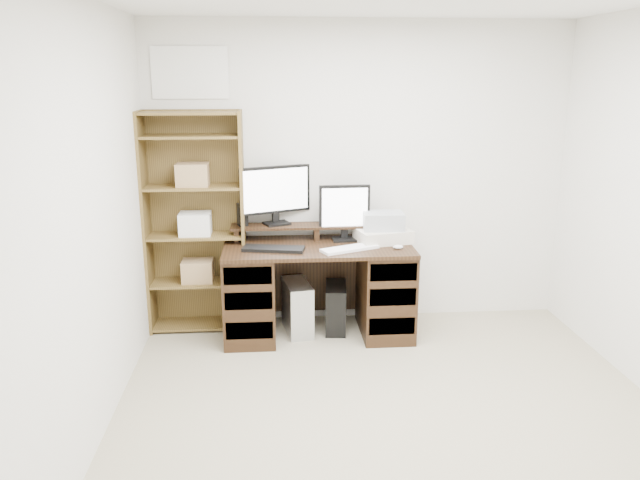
{
  "coord_description": "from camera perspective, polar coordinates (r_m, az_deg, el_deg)",
  "views": [
    {
      "loc": [
        -0.72,
        -3.13,
        2.08
      ],
      "look_at": [
        -0.37,
        1.43,
        0.85
      ],
      "focal_mm": 35.0,
      "sensor_mm": 36.0,
      "label": 1
    }
  ],
  "objects": [
    {
      "name": "basket",
      "position": [
        5.06,
        5.81,
        1.76
      ],
      "size": [
        0.33,
        0.24,
        0.14
      ],
      "primitive_type": "cube",
      "rotation": [
        0.0,
        0.0,
        -0.04
      ],
      "color": "#A3A9AE",
      "rests_on": "printer"
    },
    {
      "name": "desk",
      "position": [
        5.08,
        -0.18,
        -4.4
      ],
      "size": [
        1.5,
        0.7,
        0.75
      ],
      "color": "black",
      "rests_on": "ground"
    },
    {
      "name": "keyboard_black",
      "position": [
        4.83,
        -4.27,
        -0.81
      ],
      "size": [
        0.49,
        0.25,
        0.03
      ],
      "primitive_type": "cube",
      "rotation": [
        0.0,
        0.0,
        -0.19
      ],
      "color": "black",
      "rests_on": "desk"
    },
    {
      "name": "monitor_small",
      "position": [
        5.08,
        2.25,
        2.73
      ],
      "size": [
        0.42,
        0.16,
        0.45
      ],
      "rotation": [
        0.0,
        0.0,
        0.04
      ],
      "color": "black",
      "rests_on": "desk"
    },
    {
      "name": "room",
      "position": [
        3.32,
        8.23,
        0.43
      ],
      "size": [
        3.54,
        4.04,
        2.54
      ],
      "color": "tan",
      "rests_on": "ground"
    },
    {
      "name": "tower_silver",
      "position": [
        5.16,
        -2.09,
        -6.15
      ],
      "size": [
        0.26,
        0.45,
        0.43
      ],
      "primitive_type": "cube",
      "rotation": [
        0.0,
        0.0,
        0.16
      ],
      "color": "silver",
      "rests_on": "ground"
    },
    {
      "name": "speaker",
      "position": [
        5.12,
        -7.11,
        2.34
      ],
      "size": [
        0.1,
        0.1,
        0.19
      ],
      "primitive_type": "cube",
      "rotation": [
        0.0,
        0.0,
        0.35
      ],
      "color": "black",
      "rests_on": "riser_shelf"
    },
    {
      "name": "monitor_wide",
      "position": [
        5.11,
        -4.12,
        4.41
      ],
      "size": [
        0.58,
        0.26,
        0.48
      ],
      "rotation": [
        0.0,
        0.0,
        0.39
      ],
      "color": "black",
      "rests_on": "riser_shelf"
    },
    {
      "name": "mouse",
      "position": [
        4.9,
        7.15,
        -0.63
      ],
      "size": [
        0.09,
        0.08,
        0.03
      ],
      "primitive_type": "ellipsoid",
      "rotation": [
        0.0,
        0.0,
        -0.34
      ],
      "color": "silver",
      "rests_on": "desk"
    },
    {
      "name": "keyboard_white",
      "position": [
        4.84,
        2.73,
        -0.79
      ],
      "size": [
        0.48,
        0.32,
        0.02
      ],
      "primitive_type": "cube",
      "rotation": [
        0.0,
        0.0,
        0.42
      ],
      "color": "white",
      "rests_on": "desk"
    },
    {
      "name": "tower_black",
      "position": [
        5.21,
        1.45,
        -6.17
      ],
      "size": [
        0.2,
        0.4,
        0.39
      ],
      "rotation": [
        0.0,
        0.0,
        -0.1
      ],
      "color": "black",
      "rests_on": "ground"
    },
    {
      "name": "riser_shelf",
      "position": [
        5.14,
        -0.36,
        1.14
      ],
      "size": [
        1.4,
        0.22,
        0.12
      ],
      "color": "black",
      "rests_on": "desk"
    },
    {
      "name": "bookshelf",
      "position": [
        5.16,
        -11.32,
        1.73
      ],
      "size": [
        0.8,
        0.3,
        1.8
      ],
      "color": "brown",
      "rests_on": "ground"
    },
    {
      "name": "printer",
      "position": [
        5.09,
        5.78,
        0.43
      ],
      "size": [
        0.48,
        0.4,
        0.1
      ],
      "primitive_type": "cube",
      "rotation": [
        0.0,
        0.0,
        0.23
      ],
      "color": "beige",
      "rests_on": "desk"
    }
  ]
}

